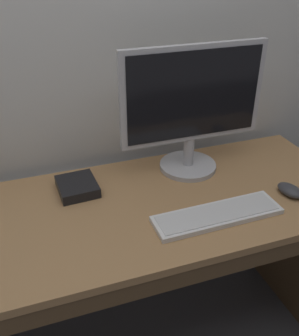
# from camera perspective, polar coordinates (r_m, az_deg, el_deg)

# --- Properties ---
(desk) EXTENTS (1.79, 0.62, 0.79)m
(desk) POSITION_cam_1_polar(r_m,az_deg,el_deg) (1.43, -5.57, -13.48)
(desk) COLOR #A87A4C
(desk) RESTS_ON ground
(external_monitor) EXTENTS (0.54, 0.22, 0.48)m
(external_monitor) POSITION_cam_1_polar(r_m,az_deg,el_deg) (1.42, 6.31, 8.66)
(external_monitor) COLOR #B7B7BC
(external_monitor) RESTS_ON desk
(wired_keyboard) EXTENTS (0.43, 0.13, 0.02)m
(wired_keyboard) POSITION_cam_1_polar(r_m,az_deg,el_deg) (1.29, 9.95, -6.79)
(wired_keyboard) COLOR white
(wired_keyboard) RESTS_ON desk
(computer_mouse) EXTENTS (0.08, 0.11, 0.04)m
(computer_mouse) POSITION_cam_1_polar(r_m,az_deg,el_deg) (1.45, 19.96, -3.10)
(computer_mouse) COLOR #38383D
(computer_mouse) RESTS_ON desk
(external_drive_box) EXTENTS (0.14, 0.16, 0.04)m
(external_drive_box) POSITION_cam_1_polar(r_m,az_deg,el_deg) (1.41, -10.56, -2.70)
(external_drive_box) COLOR black
(external_drive_box) RESTS_ON desk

